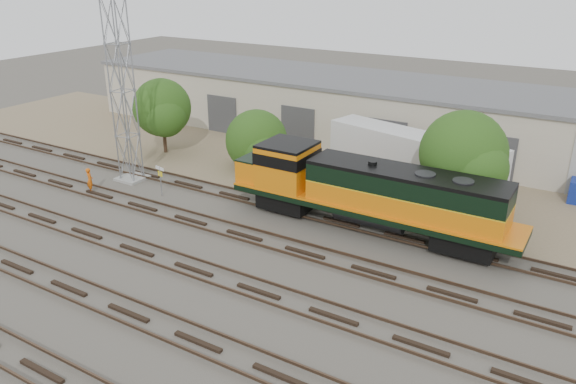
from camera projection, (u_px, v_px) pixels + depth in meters
The scene contains 12 objects.
ground at pixel (229, 247), 31.10m from camera, with size 140.00×140.00×0.00m, color #47423A.
dirt_strip at pixel (346, 168), 42.99m from camera, with size 80.00×16.00×0.02m, color #726047.
tracks at pixel (194, 269), 28.69m from camera, with size 80.00×20.40×0.28m.
warehouse at pixel (388, 112), 48.29m from camera, with size 58.40×10.40×5.30m.
locomotive at pixel (366, 191), 32.34m from camera, with size 17.37×3.05×4.18m.
signal_tower at pixel (123, 94), 38.41m from camera, with size 1.89×1.89×12.80m.
sign_post at pixel (160, 175), 37.34m from camera, with size 0.86×0.22×2.13m.
worker at pixel (90, 180), 38.21m from camera, with size 0.64×0.42×1.74m, color #D2550B.
semi_trailer at pixel (417, 155), 38.19m from camera, with size 12.93×5.45×3.90m.
tree_west at pixel (163, 110), 44.97m from camera, with size 4.92×4.68×6.13m.
tree_mid at pixel (258, 143), 42.37m from camera, with size 4.97×4.73×4.73m.
tree_east at pixel (466, 157), 32.43m from camera, with size 5.33×5.07×6.85m.
Camera 1 is at (17.05, -21.97, 14.64)m, focal length 35.00 mm.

